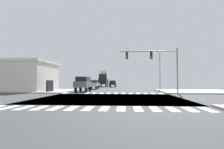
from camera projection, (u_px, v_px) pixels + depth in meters
ground at (110, 98)px, 18.70m from camera, size 90.00×90.00×0.05m
sidewalk_corner_ne at (199, 91)px, 29.77m from camera, size 12.00×12.00×0.14m
sidewalk_corner_nw at (38, 91)px, 31.56m from camera, size 12.00×12.00×0.14m
crosswalk_near at (96, 108)px, 11.44m from camera, size 13.50×2.00×0.01m
crosswalk_far at (112, 93)px, 25.99m from camera, size 13.50×2.00×0.01m
traffic_signal_mast at (154, 60)px, 25.70m from camera, size 7.78×0.55×6.13m
street_lamp at (158, 67)px, 35.71m from camera, size 1.78×0.32×7.19m
bank_building at (7, 76)px, 32.40m from camera, size 16.58×9.36×5.06m
box_truck_nearside_1 at (104, 78)px, 57.62m from camera, size 2.40×7.20×4.85m
suv_farside_1 at (83, 83)px, 29.45m from camera, size 1.96×4.60×2.34m
sedan_queued_1 at (94, 84)px, 39.40m from camera, size 1.80×4.30×1.88m
sedan_trailing_2 at (113, 83)px, 53.67m from camera, size 1.80×4.30×1.88m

